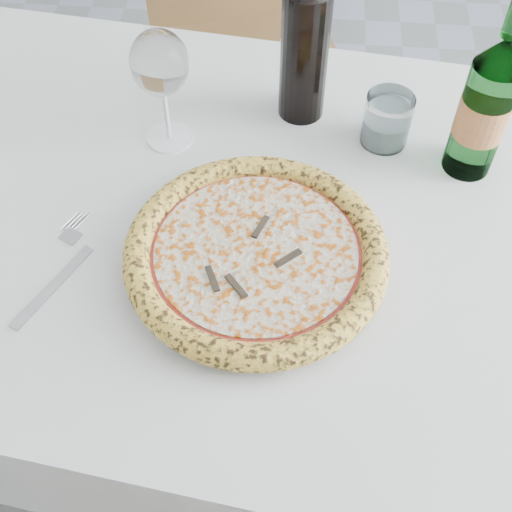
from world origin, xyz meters
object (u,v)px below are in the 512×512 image
object	(u,v)px
plate	(256,261)
pizza	(256,253)
wine_bottle	(305,42)
dining_table	(262,250)
beer_bottle	(485,107)
chair_far	(242,18)
wine_glass	(160,66)
tumbler	(387,123)

from	to	relation	value
plate	pizza	xyz separation A→B (m)	(-0.00, 0.00, 0.02)
wine_bottle	dining_table	bearing A→B (deg)	-101.28
beer_bottle	wine_bottle	size ratio (longest dim) A/B	0.92
chair_far	wine_bottle	xyz separation A→B (m)	(0.16, -0.62, 0.35)
dining_table	chair_far	distance (m)	0.86
dining_table	beer_bottle	world-z (taller)	beer_bottle
plate	beer_bottle	xyz separation A→B (m)	(0.30, 0.22, 0.10)
plate	pizza	bearing A→B (deg)	160.64
chair_far	pizza	size ratio (longest dim) A/B	2.70
wine_bottle	plate	bearing A→B (deg)	-97.82
pizza	wine_glass	bearing A→B (deg)	123.51
pizza	tumbler	distance (m)	0.32
pizza	wine_bottle	xyz separation A→B (m)	(0.04, 0.32, 0.10)
plate	tumbler	world-z (taller)	tumbler
wine_glass	wine_bottle	distance (m)	0.22
wine_glass	tumbler	world-z (taller)	wine_glass
plate	wine_bottle	bearing A→B (deg)	82.18
chair_far	wine_glass	size ratio (longest dim) A/B	4.94
chair_far	plate	distance (m)	0.98
beer_bottle	plate	bearing A→B (deg)	-144.00
dining_table	wine_bottle	size ratio (longest dim) A/B	4.94
dining_table	wine_glass	world-z (taller)	wine_glass
chair_far	plate	bearing A→B (deg)	-82.76
chair_far	plate	world-z (taller)	chair_far
pizza	dining_table	bearing A→B (deg)	90.00
wine_glass	tumbler	distance (m)	0.35
tumbler	plate	bearing A→B (deg)	-123.90
dining_table	chair_far	xyz separation A→B (m)	(-0.12, 0.85, -0.13)
pizza	beer_bottle	size ratio (longest dim) A/B	1.25
chair_far	wine_glass	distance (m)	0.79
dining_table	plate	bearing A→B (deg)	-90.00
dining_table	chair_far	world-z (taller)	chair_far
tumbler	wine_bottle	size ratio (longest dim) A/B	0.27
plate	tumbler	distance (m)	0.32
plate	wine_glass	xyz separation A→B (m)	(-0.16, 0.24, 0.13)
beer_bottle	dining_table	bearing A→B (deg)	-158.65
wine_glass	beer_bottle	xyz separation A→B (m)	(0.45, -0.02, -0.02)
pizza	plate	bearing A→B (deg)	-19.36
pizza	wine_bottle	distance (m)	0.34
chair_far	tumbler	world-z (taller)	chair_far
beer_bottle	wine_bottle	bearing A→B (deg)	157.49
beer_bottle	wine_bottle	world-z (taller)	wine_bottle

